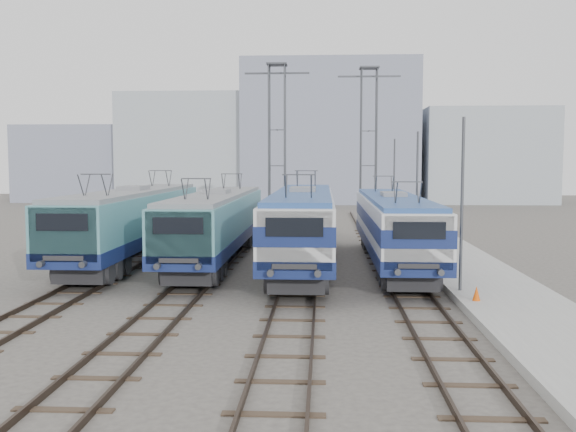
# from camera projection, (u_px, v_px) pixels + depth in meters

# --- Properties ---
(ground) EXTENTS (160.00, 160.00, 0.00)m
(ground) POSITION_uv_depth(u_px,v_px,m) (234.00, 306.00, 23.48)
(ground) COLOR #514C47
(platform) EXTENTS (4.00, 70.00, 0.30)m
(platform) POSITION_uv_depth(u_px,v_px,m) (467.00, 269.00, 30.86)
(platform) COLOR #9E9E99
(platform) RESTS_ON ground
(locomotive_far_left) EXTENTS (2.95, 18.66, 3.51)m
(locomotive_far_left) POSITION_uv_depth(u_px,v_px,m) (133.00, 218.00, 33.71)
(locomotive_far_left) COLOR navy
(locomotive_far_left) RESTS_ON ground
(locomotive_center_left) EXTENTS (2.84, 17.91, 3.37)m
(locomotive_center_left) POSITION_uv_depth(u_px,v_px,m) (217.00, 221.00, 33.11)
(locomotive_center_left) COLOR navy
(locomotive_center_left) RESTS_ON ground
(locomotive_center_right) EXTENTS (2.97, 18.77, 3.53)m
(locomotive_center_right) POSITION_uv_depth(u_px,v_px,m) (303.00, 220.00, 31.79)
(locomotive_center_right) COLOR navy
(locomotive_center_right) RESTS_ON ground
(locomotive_far_right) EXTENTS (2.77, 17.52, 3.29)m
(locomotive_far_right) POSITION_uv_depth(u_px,v_px,m) (393.00, 223.00, 31.84)
(locomotive_far_right) COLOR navy
(locomotive_far_right) RESTS_ON ground
(catenary_tower_west) EXTENTS (4.50, 1.20, 12.00)m
(catenary_tower_west) POSITION_uv_depth(u_px,v_px,m) (277.00, 142.00, 44.80)
(catenary_tower_west) COLOR #3F4247
(catenary_tower_west) RESTS_ON ground
(catenary_tower_east) EXTENTS (4.50, 1.20, 12.00)m
(catenary_tower_east) POSITION_uv_depth(u_px,v_px,m) (368.00, 143.00, 46.43)
(catenary_tower_east) COLOR #3F4247
(catenary_tower_east) RESTS_ON ground
(mast_front) EXTENTS (0.12, 0.12, 7.00)m
(mast_front) POSITION_uv_depth(u_px,v_px,m) (462.00, 208.00, 24.69)
(mast_front) COLOR #3F4247
(mast_front) RESTS_ON ground
(mast_mid) EXTENTS (0.12, 0.12, 7.00)m
(mast_mid) POSITION_uv_depth(u_px,v_px,m) (417.00, 193.00, 36.63)
(mast_mid) COLOR #3F4247
(mast_mid) RESTS_ON ground
(mast_rear) EXTENTS (0.12, 0.12, 7.00)m
(mast_rear) POSITION_uv_depth(u_px,v_px,m) (394.00, 185.00, 48.57)
(mast_rear) COLOR #3F4247
(mast_rear) RESTS_ON ground
(safety_cone) EXTENTS (0.28, 0.28, 0.52)m
(safety_cone) POSITION_uv_depth(u_px,v_px,m) (476.00, 293.00, 23.08)
(safety_cone) COLOR #E85108
(safety_cone) RESTS_ON platform
(building_west) EXTENTS (18.00, 12.00, 14.00)m
(building_west) POSITION_uv_depth(u_px,v_px,m) (194.00, 149.00, 85.35)
(building_west) COLOR #A1ABB3
(building_west) RESTS_ON ground
(building_center) EXTENTS (22.00, 14.00, 18.00)m
(building_center) POSITION_uv_depth(u_px,v_px,m) (330.00, 133.00, 84.17)
(building_center) COLOR gray
(building_center) RESTS_ON ground
(building_east) EXTENTS (16.00, 12.00, 12.00)m
(building_east) POSITION_uv_depth(u_px,v_px,m) (483.00, 156.00, 83.32)
(building_east) COLOR #A1ABB3
(building_east) RESTS_ON ground
(building_far_west) EXTENTS (14.00, 10.00, 10.00)m
(building_far_west) POSITION_uv_depth(u_px,v_px,m) (77.00, 164.00, 86.41)
(building_far_west) COLOR gray
(building_far_west) RESTS_ON ground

